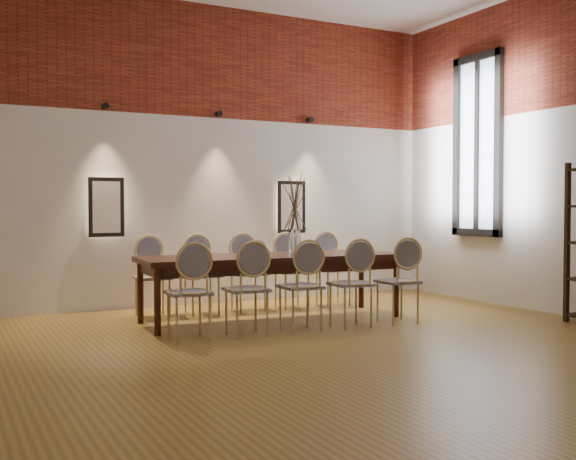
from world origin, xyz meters
name	(u,v)px	position (x,y,z in m)	size (l,w,h in m)	color
floor	(342,355)	(0.00, 0.00, -0.01)	(7.00, 7.00, 0.02)	olive
wall_back	(201,155)	(0.00, 3.55, 2.00)	(7.00, 0.10, 4.00)	silver
brick_band_back	(203,60)	(0.00, 3.48, 3.25)	(7.00, 0.02, 1.50)	maroon
niche_left	(106,207)	(-1.30, 3.45, 1.30)	(0.36, 0.06, 0.66)	#FFEAC6
niche_right	(290,207)	(1.30, 3.45, 1.30)	(0.36, 0.06, 0.66)	#FFEAC6
spot_fixture_left	(105,106)	(-1.30, 3.42, 2.55)	(0.08, 0.08, 0.10)	black
spot_fixture_mid	(219,114)	(0.20, 3.42, 2.55)	(0.08, 0.08, 0.10)	black
spot_fixture_right	(310,120)	(1.60, 3.42, 2.55)	(0.08, 0.08, 0.10)	black
window_glass	(478,145)	(3.46, 2.00, 2.15)	(0.02, 0.78, 2.38)	silver
window_frame	(477,145)	(3.44, 2.00, 2.15)	(0.08, 0.90, 2.50)	black
window_mullion	(477,145)	(3.44, 2.00, 2.15)	(0.06, 0.06, 2.40)	black
dining_table	(272,287)	(0.25, 1.90, 0.38)	(3.02, 0.97, 0.75)	#38170C
chair_near_a	(189,292)	(-1.00, 1.21, 0.47)	(0.44, 0.44, 0.94)	tan
chair_near_b	(247,289)	(-0.40, 1.17, 0.47)	(0.44, 0.44, 0.94)	tan
chair_near_c	(300,286)	(0.20, 1.14, 0.47)	(0.44, 0.44, 0.94)	tan
chair_near_d	(351,284)	(0.81, 1.10, 0.47)	(0.44, 0.44, 0.94)	tan
chair_near_e	(398,281)	(1.41, 1.07, 0.47)	(0.44, 0.44, 0.94)	tan
chair_far_a	(153,277)	(-0.92, 2.73, 0.47)	(0.44, 0.44, 0.94)	tan
chair_far_b	(202,275)	(-0.31, 2.70, 0.47)	(0.44, 0.44, 0.94)	tan
chair_far_c	(248,273)	(0.29, 2.67, 0.47)	(0.44, 0.44, 0.94)	tan
chair_far_d	(292,271)	(0.89, 2.63, 0.47)	(0.44, 0.44, 0.94)	tan
chair_far_e	(333,269)	(1.49, 2.60, 0.47)	(0.44, 0.44, 0.94)	tan
vase	(295,241)	(0.53, 1.89, 0.90)	(0.14, 0.14, 0.30)	silver
dried_branches	(295,203)	(0.53, 1.89, 1.35)	(0.50, 0.50, 0.70)	brown
bowl	(256,248)	(0.03, 1.86, 0.84)	(0.24, 0.24, 0.18)	brown
book	(252,253)	(0.07, 2.07, 0.77)	(0.26, 0.18, 0.03)	#982F80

